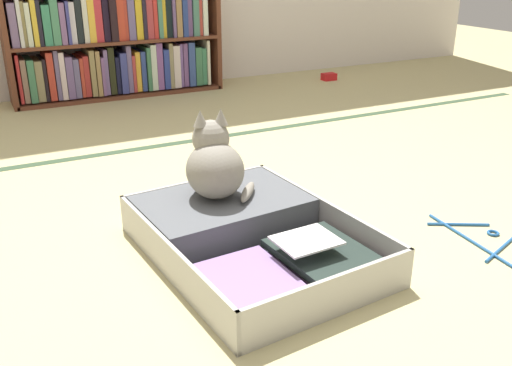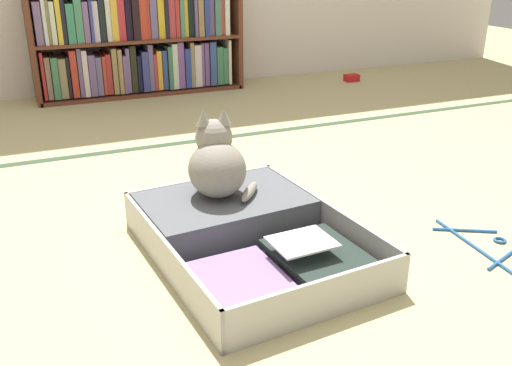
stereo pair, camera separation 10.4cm
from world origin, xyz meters
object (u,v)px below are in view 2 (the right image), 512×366
bookshelf (138,42)px  black_cat (217,164)px  clothes_hanger (482,244)px  small_red_pouch (352,78)px  open_suitcase (242,232)px

bookshelf → black_cat: (-0.20, -2.05, -0.11)m
clothes_hanger → small_red_pouch: (0.95, 2.29, 0.02)m
open_suitcase → clothes_hanger: bearing=-22.9°
black_cat → small_red_pouch: size_ratio=2.85×
bookshelf → open_suitcase: bearing=-94.5°
bookshelf → clothes_hanger: bookshelf is taller
open_suitcase → black_cat: (-0.02, 0.16, 0.18)m
bookshelf → clothes_hanger: size_ratio=3.48×
bookshelf → open_suitcase: 2.24m
bookshelf → clothes_hanger: 2.59m
open_suitcase → small_red_pouch: size_ratio=8.18×
open_suitcase → bookshelf: bearing=85.5°
open_suitcase → small_red_pouch: bearing=50.1°
black_cat → open_suitcase: bearing=-82.2°
clothes_hanger → small_red_pouch: size_ratio=3.82×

